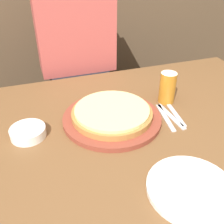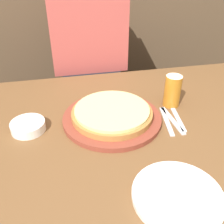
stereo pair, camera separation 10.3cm
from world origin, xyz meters
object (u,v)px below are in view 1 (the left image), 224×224
object	(u,v)px
dinner_plate	(191,189)
fork	(165,117)
beer_glass	(168,86)
diner_person	(79,77)
dinner_knife	(171,116)
side_bowl	(28,132)
spoon	(176,115)
pizza_on_board	(112,115)

from	to	relation	value
dinner_plate	fork	distance (m)	0.38
beer_glass	diner_person	size ratio (longest dim) A/B	0.10
dinner_knife	diner_person	bearing A→B (deg)	110.62
diner_person	dinner_knife	bearing A→B (deg)	-69.38
side_bowl	diner_person	size ratio (longest dim) A/B	0.10
dinner_knife	beer_glass	bearing A→B (deg)	70.95
spoon	dinner_knife	bearing A→B (deg)	180.00
fork	side_bowl	bearing A→B (deg)	174.21
diner_person	beer_glass	bearing A→B (deg)	-61.84
dinner_plate	diner_person	world-z (taller)	diner_person
beer_glass	dinner_knife	world-z (taller)	beer_glass
fork	diner_person	world-z (taller)	diner_person
dinner_knife	spoon	bearing A→B (deg)	0.00
dinner_plate	dinner_knife	world-z (taller)	dinner_plate
pizza_on_board	diner_person	bearing A→B (deg)	90.89
pizza_on_board	beer_glass	xyz separation A→B (m)	(0.28, 0.07, 0.05)
fork	spoon	bearing A→B (deg)	0.00
dinner_knife	diner_person	size ratio (longest dim) A/B	0.14
fork	dinner_knife	world-z (taller)	same
diner_person	pizza_on_board	bearing A→B (deg)	-89.11
dinner_plate	spoon	bearing A→B (deg)	65.76
pizza_on_board	dinner_knife	distance (m)	0.24
pizza_on_board	side_bowl	size ratio (longest dim) A/B	3.03
pizza_on_board	spoon	xyz separation A→B (m)	(0.26, -0.05, -0.02)
beer_glass	spoon	bearing A→B (deg)	-97.66
side_bowl	diner_person	world-z (taller)	diner_person
spoon	fork	bearing A→B (deg)	180.00
beer_glass	spoon	size ratio (longest dim) A/B	0.83
spoon	beer_glass	bearing A→B (deg)	82.34
dinner_plate	side_bowl	distance (m)	0.59
side_bowl	beer_glass	bearing A→B (deg)	6.04
pizza_on_board	diner_person	xyz separation A→B (m)	(-0.01, 0.60, -0.10)
side_bowl	fork	world-z (taller)	side_bowl
fork	dinner_knife	xyz separation A→B (m)	(0.02, 0.00, 0.00)
spoon	diner_person	xyz separation A→B (m)	(-0.27, 0.66, -0.08)
side_bowl	dinner_knife	world-z (taller)	side_bowl
side_bowl	pizza_on_board	bearing A→B (deg)	-0.35
beer_glass	side_bowl	distance (m)	0.61
pizza_on_board	dinner_knife	world-z (taller)	pizza_on_board
dinner_knife	diner_person	xyz separation A→B (m)	(-0.25, 0.66, -0.08)
beer_glass	dinner_plate	world-z (taller)	beer_glass
dinner_plate	pizza_on_board	bearing A→B (deg)	103.88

